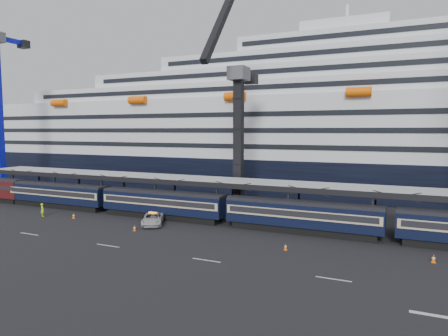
{
  "coord_description": "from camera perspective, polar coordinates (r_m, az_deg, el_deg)",
  "views": [
    {
      "loc": [
        2.87,
        -37.58,
        12.56
      ],
      "look_at": [
        -18.4,
        10.0,
        7.59
      ],
      "focal_mm": 32.0,
      "sensor_mm": 36.0,
      "label": 1
    }
  ],
  "objects": [
    {
      "name": "train",
      "position": [
        49.27,
        14.87,
        -6.87
      ],
      "size": [
        133.05,
        3.0,
        4.05
      ],
      "color": "black",
      "rests_on": "ground"
    },
    {
      "name": "traffic_cone_a",
      "position": [
        61.08,
        -20.69,
        -6.39
      ],
      "size": [
        0.4,
        0.4,
        0.81
      ],
      "color": "#FF6308",
      "rests_on": "ground"
    },
    {
      "name": "ground",
      "position": [
        39.73,
        19.21,
        -13.29
      ],
      "size": [
        260.0,
        260.0,
        0.0
      ],
      "primitive_type": "plane",
      "color": "black",
      "rests_on": "ground"
    },
    {
      "name": "crane_dark_near",
      "position": [
        60.65,
        1.94,
        4.85
      ],
      "size": [
        4.5,
        17.75,
        35.08
      ],
      "color": "#4A4D52",
      "rests_on": "ground"
    },
    {
      "name": "traffic_cone_b",
      "position": [
        51.62,
        -12.66,
        -8.36
      ],
      "size": [
        0.36,
        0.36,
        0.73
      ],
      "color": "#FF6308",
      "rests_on": "ground"
    },
    {
      "name": "worker",
      "position": [
        64.06,
        -24.51,
        -5.47
      ],
      "size": [
        0.84,
        0.74,
        1.94
      ],
      "primitive_type": "imported",
      "rotation": [
        0.0,
        0.0,
        2.67
      ],
      "color": "#CFFF0D",
      "rests_on": "ground"
    },
    {
      "name": "canopy",
      "position": [
        52.17,
        20.72,
        -2.96
      ],
      "size": [
        130.0,
        6.25,
        5.53
      ],
      "color": "#93979B",
      "rests_on": "ground"
    },
    {
      "name": "traffic_cone_c",
      "position": [
        43.12,
        8.78,
        -11.07
      ],
      "size": [
        0.35,
        0.35,
        0.7
      ],
      "color": "#FF6308",
      "rests_on": "ground"
    },
    {
      "name": "traffic_cone_d",
      "position": [
        43.64,
        27.75,
        -11.36
      ],
      "size": [
        0.42,
        0.42,
        0.83
      ],
      "color": "#FF6308",
      "rests_on": "ground"
    },
    {
      "name": "pickup_truck",
      "position": [
        54.25,
        -10.15,
        -7.18
      ],
      "size": [
        4.89,
        6.15,
        1.55
      ],
      "primitive_type": "imported",
      "rotation": [
        0.0,
        0.0,
        0.49
      ],
      "color": "#AFB2B7",
      "rests_on": "ground"
    },
    {
      "name": "cruise_ship",
      "position": [
        83.66,
        21.46,
        4.92
      ],
      "size": [
        214.09,
        28.84,
        34.0
      ],
      "color": "black",
      "rests_on": "ground"
    }
  ]
}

